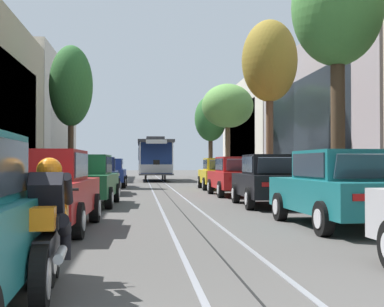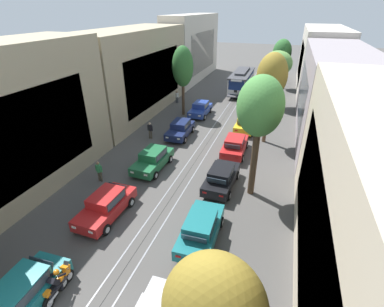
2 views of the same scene
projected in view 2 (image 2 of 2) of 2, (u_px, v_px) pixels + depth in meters
ground_plane at (214, 134)px, 28.59m from camera, size 160.00×160.00×0.00m
trolley_track_rails at (222, 121)px, 31.77m from camera, size 1.14×65.90×0.01m
building_facade_left at (134, 72)px, 31.93m from camera, size 5.86×57.60×10.36m
building_facade_right at (333, 90)px, 27.39m from camera, size 5.72×57.60×8.79m
parked_car_teal_near_left at (21, 296)px, 11.71m from camera, size 2.10×4.40×1.58m
parked_car_red_second_left at (106, 205)px, 17.05m from camera, size 2.08×4.40×1.58m
parked_car_green_mid_left at (153, 159)px, 22.14m from camera, size 2.10×4.40×1.58m
parked_car_navy_fourth_left at (180, 129)px, 27.64m from camera, size 2.11×4.41×1.58m
parked_car_blue_fifth_left at (200, 109)px, 33.04m from camera, size 2.02×4.37×1.58m
parked_car_teal_second_right at (201, 229)px, 15.25m from camera, size 2.09×4.40×1.58m
parked_car_black_mid_right at (221, 177)px, 19.84m from camera, size 2.09×4.40×1.58m
parked_car_red_fourth_right at (235, 145)px, 24.39m from camera, size 2.04×4.38×1.58m
parked_car_yellow_fifth_right at (246, 123)px, 28.97m from camera, size 2.07×4.39×1.58m
street_tree_kerb_left_second at (183, 67)px, 31.15m from camera, size 2.36×2.43×7.78m
street_tree_kerb_right_second at (260, 108)px, 16.74m from camera, size 2.82×3.01×8.09m
street_tree_kerb_right_mid at (272, 77)px, 24.13m from camera, size 2.63×2.79×8.16m
street_tree_kerb_right_fourth at (277, 64)px, 34.25m from camera, size 3.56×3.52×6.81m
street_tree_kerb_right_far at (282, 53)px, 42.47m from camera, size 2.78×3.01×7.24m
cable_car_trolley at (242, 81)px, 41.52m from camera, size 2.58×9.14×3.28m
motorcycle_with_rider at (58, 284)px, 12.40m from camera, size 0.58×1.99×1.37m
pedestrian_on_left_pavement at (177, 96)px, 37.33m from camera, size 0.55×0.39×1.57m
pedestrian_on_right_pavement at (99, 170)px, 20.45m from camera, size 0.55×0.42×1.62m
pedestrian_crossing_far at (150, 130)px, 27.14m from camera, size 0.55×0.32×1.66m
fire_hydrant at (223, 261)px, 13.79m from camera, size 0.40×0.22×0.84m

